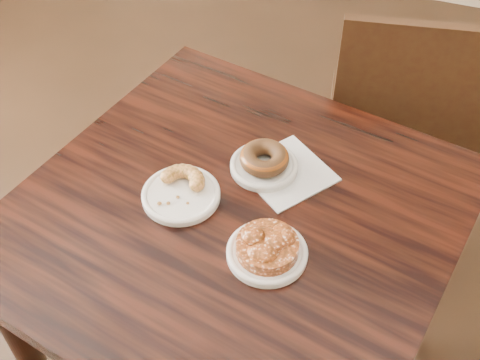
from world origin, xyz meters
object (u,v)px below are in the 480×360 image
(apple_fritter, at_px, (267,245))
(cruller_fragment, at_px, (180,188))
(chair_far, at_px, (398,121))
(glazed_donut, at_px, (264,158))
(cafe_table, at_px, (236,311))

(apple_fritter, bearing_deg, cruller_fragment, 159.76)
(apple_fritter, relative_size, cruller_fragment, 1.49)
(chair_far, height_order, apple_fritter, chair_far)
(glazed_donut, relative_size, apple_fritter, 0.65)
(chair_far, bearing_deg, apple_fritter, 69.13)
(apple_fritter, distance_m, cruller_fragment, 0.22)
(chair_far, relative_size, glazed_donut, 8.71)
(glazed_donut, distance_m, cruller_fragment, 0.19)
(cafe_table, relative_size, chair_far, 0.92)
(glazed_donut, height_order, apple_fritter, glazed_donut)
(cafe_table, bearing_deg, glazed_donut, 93.16)
(glazed_donut, bearing_deg, cafe_table, -98.13)
(chair_far, bearing_deg, cruller_fragment, 54.04)
(cafe_table, distance_m, chair_far, 0.80)
(chair_far, distance_m, glazed_donut, 0.75)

